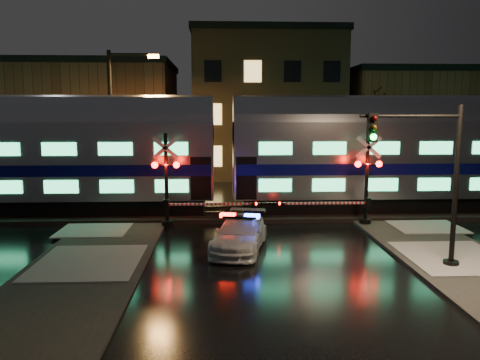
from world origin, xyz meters
name	(u,v)px	position (x,y,z in m)	size (l,w,h in m)	color
ground	(266,240)	(0.00, 0.00, 0.00)	(120.00, 120.00, 0.00)	black
ballast	(257,213)	(0.00, 5.00, 0.12)	(90.00, 4.20, 0.24)	black
sidewalk_left	(59,298)	(-6.50, -6.00, 0.06)	(4.00, 20.00, 0.12)	#2D2D2D
building_left	(90,122)	(-13.00, 22.00, 4.50)	(14.00, 10.00, 9.00)	brown
building_mid	(264,108)	(2.00, 22.50, 5.75)	(12.00, 11.00, 11.50)	brown
building_right	(411,125)	(15.00, 22.00, 4.25)	(12.00, 10.00, 8.50)	brown
train	(223,150)	(-1.73, 5.00, 3.38)	(51.00, 3.12, 5.92)	black
police_car	(240,234)	(-1.15, -1.27, 0.64)	(2.66, 4.64, 1.42)	silver
crossing_signal_right	(360,188)	(4.57, 2.31, 1.81)	(6.16, 0.67, 4.36)	black
crossing_signal_left	(174,189)	(-4.01, 2.31, 1.81)	(6.16, 0.67, 4.36)	black
traffic_light	(431,184)	(5.08, -3.86, 2.94)	(3.58, 0.67, 5.53)	black
streetlight	(116,116)	(-7.96, 9.00, 5.10)	(2.96, 0.31, 8.85)	black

